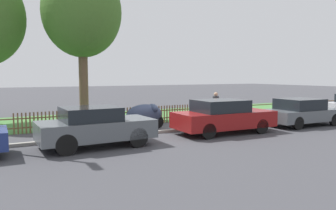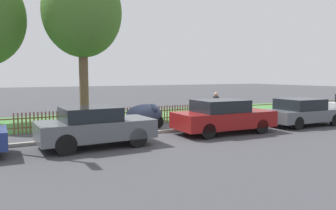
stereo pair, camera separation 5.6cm
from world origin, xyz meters
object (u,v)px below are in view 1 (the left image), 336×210
at_px(parked_car_navy_estate, 223,116).
at_px(tree_behind_motorcycle, 82,13).
at_px(parked_car_red_compact, 301,112).
at_px(parked_car_black_saloon, 95,126).
at_px(covered_motorcycle, 145,114).
at_px(pedestrian_near_fence, 216,106).

bearing_deg(parked_car_navy_estate, tree_behind_motorcycle, 124.68).
relative_size(parked_car_navy_estate, parked_car_red_compact, 1.08).
bearing_deg(parked_car_black_saloon, tree_behind_motorcycle, 77.85).
xyz_separation_m(covered_motorcycle, tree_behind_motorcycle, (-1.73, 4.09, 5.02)).
xyz_separation_m(parked_car_black_saloon, parked_car_navy_estate, (5.51, -0.00, 0.01)).
height_order(parked_car_black_saloon, covered_motorcycle, parked_car_black_saloon).
relative_size(parked_car_navy_estate, tree_behind_motorcycle, 0.54).
relative_size(parked_car_black_saloon, covered_motorcycle, 2.00).
height_order(parked_car_navy_estate, pedestrian_near_fence, pedestrian_near_fence).
height_order(parked_car_red_compact, tree_behind_motorcycle, tree_behind_motorcycle).
relative_size(covered_motorcycle, pedestrian_near_fence, 1.22).
bearing_deg(pedestrian_near_fence, parked_car_black_saloon, 111.79).
xyz_separation_m(tree_behind_motorcycle, pedestrian_near_fence, (5.78, -3.94, -4.82)).
xyz_separation_m(parked_car_red_compact, pedestrian_near_fence, (-3.17, 2.70, 0.23)).
height_order(parked_car_navy_estate, covered_motorcycle, parked_car_navy_estate).
bearing_deg(parked_car_black_saloon, pedestrian_near_fence, 19.18).
bearing_deg(tree_behind_motorcycle, parked_car_red_compact, -36.59).
bearing_deg(parked_car_navy_estate, parked_car_black_saloon, -178.17).
distance_m(parked_car_red_compact, tree_behind_motorcycle, 12.24).
relative_size(parked_car_navy_estate, pedestrian_near_fence, 2.73).
xyz_separation_m(parked_car_navy_estate, covered_motorcycle, (-2.50, 2.46, -0.03)).
distance_m(tree_behind_motorcycle, pedestrian_near_fence, 8.50).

